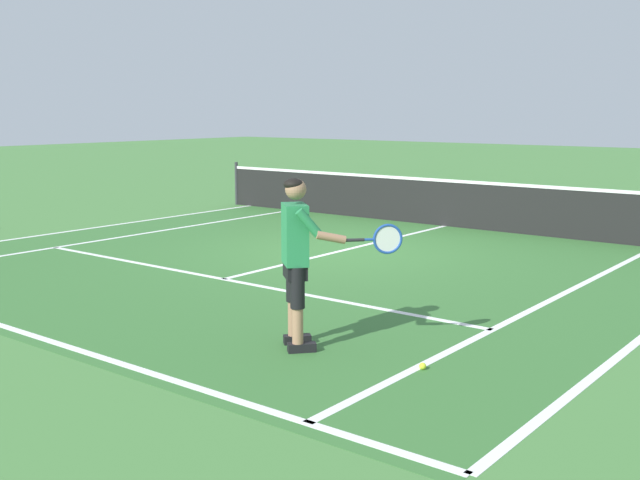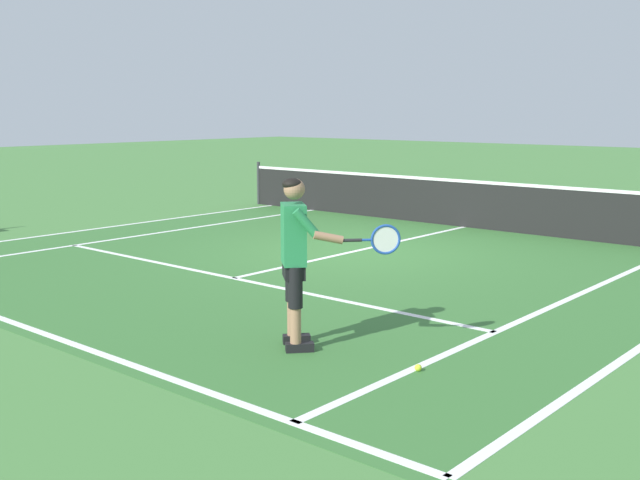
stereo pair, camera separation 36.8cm
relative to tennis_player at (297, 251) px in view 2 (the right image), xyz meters
The scene contains 11 objects.
ground_plane 5.45m from the tennis_player, 122.24° to the left, with size 80.00×80.00×0.00m, color #477F3D.
court_inner_surface 4.54m from the tennis_player, 130.14° to the left, with size 10.98×10.01×0.00m, color #387033.
line_baseline 3.34m from the tennis_player, 153.66° to the right, with size 10.98×0.10×0.01m, color white.
line_service 3.51m from the tennis_player, 147.92° to the left, with size 8.23×0.10×0.01m, color white.
line_centre_service 5.83m from the tennis_player, 119.79° to the left, with size 0.10×6.40×0.01m, color white.
line_singles_left 7.81m from the tennis_player, 154.08° to the left, with size 0.10×9.61×0.01m, color white.
line_singles_right 3.75m from the tennis_player, 69.64° to the left, with size 0.10×9.61×0.01m, color white.
line_doubles_left 9.06m from the tennis_player, 157.91° to the left, with size 0.10×9.61×0.01m, color white.
tennis_net 8.69m from the tennis_player, 109.23° to the left, with size 11.96×0.08×1.07m.
tennis_player is the anchor object (origin of this frame).
tennis_ball_near_feet 1.64m from the tennis_player, ahead, with size 0.07×0.07×0.07m, color #CCE02D.
Camera 2 is at (7.90, -10.03, 2.37)m, focal length 43.16 mm.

